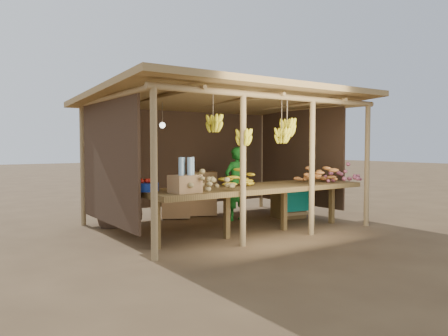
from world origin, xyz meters
TOP-DOWN VIEW (x-y plane):
  - ground at (0.00, 0.00)m, footprint 60.00×60.00m
  - stall_structure at (-0.06, 0.02)m, footprint 4.70×3.50m
  - counter at (0.00, -0.95)m, footprint 3.90×1.05m
  - potato_heap at (-1.18, -1.26)m, footprint 1.03×0.83m
  - sweet_potato_heap at (1.20, -1.16)m, footprint 0.97×0.74m
  - onion_heap at (1.77, -1.23)m, footprint 0.83×0.53m
  - banana_pile at (-0.20, -0.76)m, footprint 0.65×0.40m
  - tomato_basin at (-1.84, -0.70)m, footprint 0.34×0.34m
  - bottle_box at (-1.48, -1.20)m, footprint 0.42×0.35m
  - vendor at (0.50, 0.31)m, footprint 0.55×0.39m
  - tarp_crate at (1.57, -0.02)m, footprint 0.68×0.61m
  - carton_stack at (0.06, 1.20)m, footprint 1.31×0.64m
  - burlap_sacks at (-1.60, 0.97)m, footprint 0.82×0.43m

SIDE VIEW (x-z plane):
  - ground at x=0.00m, z-range 0.00..0.00m
  - burlap_sacks at x=-1.60m, z-range -0.04..0.54m
  - tarp_crate at x=1.57m, z-range -0.07..0.67m
  - carton_stack at x=0.06m, z-range -0.05..0.84m
  - vendor at x=0.50m, z-range 0.00..1.43m
  - counter at x=0.00m, z-range 0.34..1.14m
  - tomato_basin at x=-1.84m, z-range 0.78..0.96m
  - banana_pile at x=-0.20m, z-range 0.80..1.15m
  - sweet_potato_heap at x=1.20m, z-range 0.80..1.15m
  - onion_heap at x=1.77m, z-range 0.80..1.16m
  - potato_heap at x=-1.18m, z-range 0.80..1.16m
  - bottle_box at x=-1.48m, z-range 0.74..1.24m
  - stall_structure at x=-0.06m, z-range 0.70..3.14m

